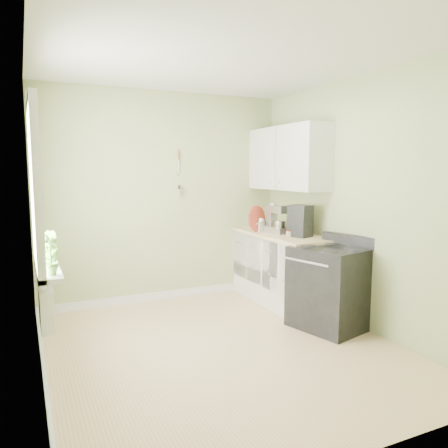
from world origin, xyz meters
name	(u,v)px	position (x,y,z in m)	size (l,w,h in m)	color
floor	(222,349)	(0.00, 0.00, -0.01)	(3.20, 3.60, 0.02)	tan
ceiling	(222,56)	(0.00, 0.00, 2.71)	(3.20, 3.60, 0.02)	white
wall_back	(164,197)	(0.00, 1.81, 1.35)	(3.20, 0.02, 2.70)	#ADB87D
wall_left	(32,216)	(-1.61, 0.00, 1.35)	(0.02, 3.60, 2.70)	#ADB87D
wall_right	(357,203)	(1.61, 0.00, 1.35)	(0.02, 3.60, 2.70)	#ADB87D
base_cabinets	(282,269)	(1.30, 1.00, 0.43)	(0.60, 1.60, 0.87)	white
countertop	(282,234)	(1.29, 1.00, 0.89)	(0.64, 1.60, 0.04)	beige
upper_cabinets	(288,158)	(1.43, 1.10, 1.85)	(0.35, 1.40, 0.80)	white
window	(34,189)	(-1.58, 0.30, 1.55)	(0.06, 1.14, 1.44)	white
window_sill	(47,267)	(-1.51, 0.30, 0.88)	(0.18, 1.14, 0.04)	white
radiator	(46,306)	(-1.54, 0.25, 0.55)	(0.12, 0.50, 0.35)	white
wall_utensils	(179,181)	(0.20, 1.78, 1.56)	(0.02, 0.14, 0.58)	beige
stove	(329,287)	(1.28, 0.02, 0.45)	(0.80, 0.85, 1.00)	black
stand_mixer	(277,220)	(1.23, 1.02, 1.08)	(0.25, 0.35, 0.39)	#B2B2B7
kettle	(260,225)	(1.08, 1.18, 1.00)	(0.18, 0.11, 0.18)	silver
coffee_maker	(300,222)	(1.32, 0.64, 1.09)	(0.28, 0.30, 0.38)	black
red_tray	(257,219)	(1.05, 1.21, 1.08)	(0.34, 0.34, 0.02)	#B23624
jar	(289,234)	(1.19, 0.69, 0.95)	(0.07, 0.07, 0.08)	#B1AA91
plant_a	(51,254)	(-1.50, -0.14, 1.07)	(0.18, 0.12, 0.34)	#467D29
plant_b	(48,249)	(-1.50, 0.17, 1.05)	(0.17, 0.14, 0.30)	#467D29
plant_c	(46,245)	(-1.50, 0.55, 1.03)	(0.15, 0.15, 0.26)	#467D29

